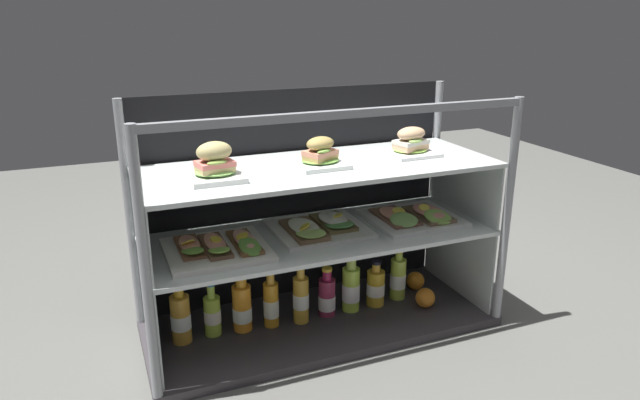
{
  "coord_description": "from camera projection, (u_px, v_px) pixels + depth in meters",
  "views": [
    {
      "loc": [
        -0.75,
        -1.83,
        1.17
      ],
      "look_at": [
        0.0,
        0.0,
        0.52
      ],
      "focal_mm": 32.45,
      "sensor_mm": 36.0,
      "label": 1
    }
  ],
  "objects": [
    {
      "name": "juice_bottle_back_left",
      "position": [
        351.0,
        288.0,
        2.27
      ],
      "size": [
        0.07,
        0.07,
        0.24
      ],
      "color": "#B6D942",
      "rests_on": "case_base_deck"
    },
    {
      "name": "juice_bottle_front_middle",
      "position": [
        327.0,
        297.0,
        2.24
      ],
      "size": [
        0.07,
        0.07,
        0.2
      ],
      "color": "#912B49",
      "rests_on": "case_base_deck"
    },
    {
      "name": "juice_bottle_back_center",
      "position": [
        271.0,
        303.0,
        2.16
      ],
      "size": [
        0.06,
        0.06,
        0.23
      ],
      "color": "orange",
      "rests_on": "case_base_deck"
    },
    {
      "name": "open_sandwich_tray_center",
      "position": [
        319.0,
        227.0,
        2.14
      ],
      "size": [
        0.34,
        0.32,
        0.06
      ],
      "color": "white",
      "rests_on": "shelf_lower_glass"
    },
    {
      "name": "case_frame",
      "position": [
        305.0,
        197.0,
        2.23
      ],
      "size": [
        1.32,
        0.52,
        0.89
      ],
      "color": "gray",
      "rests_on": "ground"
    },
    {
      "name": "ground_plane",
      "position": [
        320.0,
        328.0,
        2.25
      ],
      "size": [
        6.0,
        6.0,
        0.02
      ],
      "primitive_type": "cube",
      "color": "#585854",
      "rests_on": "ground"
    },
    {
      "name": "juice_bottle_back_right",
      "position": [
        301.0,
        298.0,
        2.19
      ],
      "size": [
        0.06,
        0.06,
        0.24
      ],
      "color": "gold",
      "rests_on": "case_base_deck"
    },
    {
      "name": "orange_fruit_near_left_post",
      "position": [
        425.0,
        298.0,
        2.31
      ],
      "size": [
        0.08,
        0.08,
        0.08
      ],
      "primitive_type": "sphere",
      "color": "orange",
      "rests_on": "case_base_deck"
    },
    {
      "name": "juice_bottle_tucked_behind",
      "position": [
        398.0,
        278.0,
        2.37
      ],
      "size": [
        0.06,
        0.06,
        0.22
      ],
      "color": "#B6D043",
      "rests_on": "case_base_deck"
    },
    {
      "name": "plated_roll_sandwich_right_of_center",
      "position": [
        215.0,
        165.0,
        1.85
      ],
      "size": [
        0.17,
        0.17,
        0.13
      ],
      "color": "white",
      "rests_on": "shelf_upper_glass"
    },
    {
      "name": "plated_roll_sandwich_mid_left",
      "position": [
        320.0,
        155.0,
        2.01
      ],
      "size": [
        0.17,
        0.17,
        0.11
      ],
      "color": "white",
      "rests_on": "shelf_upper_glass"
    },
    {
      "name": "plated_roll_sandwich_near_right_corner",
      "position": [
        411.0,
        144.0,
        2.18
      ],
      "size": [
        0.18,
        0.18,
        0.11
      ],
      "color": "white",
      "rests_on": "shelf_upper_glass"
    },
    {
      "name": "juice_bottle_near_post",
      "position": [
        181.0,
        318.0,
        2.05
      ],
      "size": [
        0.07,
        0.07,
        0.23
      ],
      "color": "gold",
      "rests_on": "case_base_deck"
    },
    {
      "name": "juice_bottle_front_fourth",
      "position": [
        212.0,
        314.0,
        2.1
      ],
      "size": [
        0.06,
        0.06,
        0.21
      ],
      "color": "#B4D642",
      "rests_on": "case_base_deck"
    },
    {
      "name": "open_sandwich_tray_near_right_corner",
      "position": [
        414.0,
        216.0,
        2.25
      ],
      "size": [
        0.34,
        0.31,
        0.06
      ],
      "color": "white",
      "rests_on": "shelf_lower_glass"
    },
    {
      "name": "case_base_deck",
      "position": [
        320.0,
        322.0,
        2.24
      ],
      "size": [
        1.32,
        0.52,
        0.03
      ],
      "primitive_type": "cube",
      "color": "#383437",
      "rests_on": "ground"
    },
    {
      "name": "open_sandwich_tray_mid_left",
      "position": [
        218.0,
        247.0,
        1.95
      ],
      "size": [
        0.34,
        0.31,
        0.06
      ],
      "color": "white",
      "rests_on": "shelf_lower_glass"
    },
    {
      "name": "juice_bottle_front_right_end",
      "position": [
        242.0,
        307.0,
        2.13
      ],
      "size": [
        0.07,
        0.07,
        0.23
      ],
      "color": "orange",
      "rests_on": "case_base_deck"
    },
    {
      "name": "orange_fruit_beside_bottles",
      "position": [
        415.0,
        281.0,
        2.46
      ],
      "size": [
        0.08,
        0.08,
        0.08
      ],
      "primitive_type": "sphere",
      "color": "orange",
      "rests_on": "case_base_deck"
    },
    {
      "name": "riser_upper_tier",
      "position": [
        320.0,
        202.0,
        2.09
      ],
      "size": [
        1.25,
        0.46,
        0.24
      ],
      "color": "silver",
      "rests_on": "shelf_lower_glass"
    },
    {
      "name": "juice_bottle_front_left_end",
      "position": [
        376.0,
        287.0,
        2.32
      ],
      "size": [
        0.07,
        0.07,
        0.19
      ],
      "color": "gold",
      "rests_on": "case_base_deck"
    },
    {
      "name": "shelf_lower_glass",
      "position": [
        320.0,
        235.0,
        2.13
      ],
      "size": [
        1.27,
        0.47,
        0.02
      ],
      "primitive_type": "cube",
      "color": "silver",
      "rests_on": "riser_lower_tier"
    },
    {
      "name": "riser_lower_tier",
      "position": [
        320.0,
        279.0,
        2.18
      ],
      "size": [
        1.25,
        0.46,
        0.34
      ],
      "color": "silver",
      "rests_on": "case_base_deck"
    },
    {
      "name": "shelf_upper_glass",
      "position": [
        320.0,
        167.0,
        2.05
      ],
      "size": [
        1.27,
        0.47,
        0.02
      ],
      "primitive_type": "cube",
      "color": "silver",
      "rests_on": "riser_upper_tier"
    }
  ]
}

